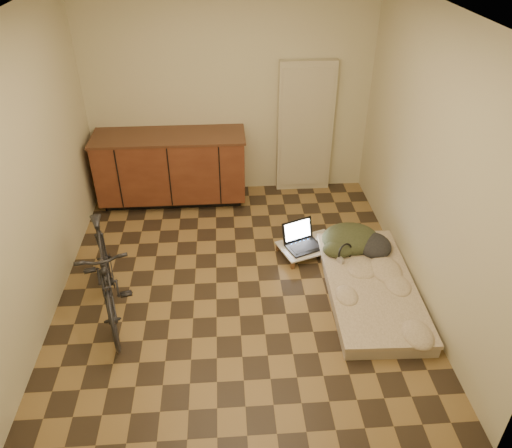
{
  "coord_description": "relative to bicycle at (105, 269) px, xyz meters",
  "views": [
    {
      "loc": [
        -0.09,
        -3.95,
        3.3
      ],
      "look_at": [
        0.2,
        0.23,
        0.55
      ],
      "focal_mm": 35.0,
      "sensor_mm": 36.0,
      "label": 1
    }
  ],
  "objects": [
    {
      "name": "futon",
      "position": [
        2.5,
        0.08,
        -0.42
      ],
      "size": [
        0.89,
        1.77,
        0.15
      ],
      "rotation": [
        0.0,
        0.0,
        -0.03
      ],
      "color": "#AD9F8B",
      "rests_on": "ground"
    },
    {
      "name": "headphones",
      "position": [
        2.32,
        0.45,
        -0.27
      ],
      "size": [
        0.31,
        0.31,
        0.16
      ],
      "primitive_type": null,
      "rotation": [
        0.0,
        0.0,
        0.64
      ],
      "color": "black",
      "rests_on": "futon"
    },
    {
      "name": "laptop",
      "position": [
        1.92,
        0.78,
        -0.34
      ],
      "size": [
        0.46,
        0.44,
        0.25
      ],
      "rotation": [
        0.0,
        0.0,
        0.39
      ],
      "color": "black",
      "rests_on": "lap_desk"
    },
    {
      "name": "lap_desk",
      "position": [
        2.0,
        0.78,
        -0.4
      ],
      "size": [
        0.74,
        0.6,
        0.11
      ],
      "rotation": [
        0.0,
        0.0,
        0.35
      ],
      "color": "brown",
      "rests_on": "ground"
    },
    {
      "name": "mouse",
      "position": [
        2.2,
        0.87,
        -0.37
      ],
      "size": [
        0.1,
        0.13,
        0.04
      ],
      "primitive_type": "ellipsoid",
      "rotation": [
        0.0,
        0.0,
        0.39
      ],
      "color": "white",
      "rests_on": "lap_desk"
    },
    {
      "name": "clothing_pile",
      "position": [
        2.5,
        0.69,
        -0.22
      ],
      "size": [
        0.67,
        0.57,
        0.26
      ],
      "primitive_type": null,
      "rotation": [
        0.0,
        0.0,
        -0.03
      ],
      "color": "#2F361F",
      "rests_on": "futon"
    },
    {
      "name": "bicycle",
      "position": [
        0.0,
        0.0,
        0.0
      ],
      "size": [
        0.82,
        1.6,
        0.99
      ],
      "primitive_type": "imported",
      "rotation": [
        0.0,
        0.0,
        0.25
      ],
      "color": "black",
      "rests_on": "ground"
    },
    {
      "name": "room_shell",
      "position": [
        1.2,
        0.33,
        0.8
      ],
      "size": [
        3.5,
        4.0,
        2.6
      ],
      "color": "olive",
      "rests_on": "ground"
    },
    {
      "name": "cabinets",
      "position": [
        0.45,
        2.04,
        -0.03
      ],
      "size": [
        1.84,
        0.62,
        0.91
      ],
      "color": "black",
      "rests_on": "ground"
    },
    {
      "name": "appliance_panel",
      "position": [
        2.15,
        2.27,
        0.35
      ],
      "size": [
        0.7,
        0.1,
        1.7
      ],
      "primitive_type": "cube",
      "color": "#C2B899",
      "rests_on": "ground"
    }
  ]
}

